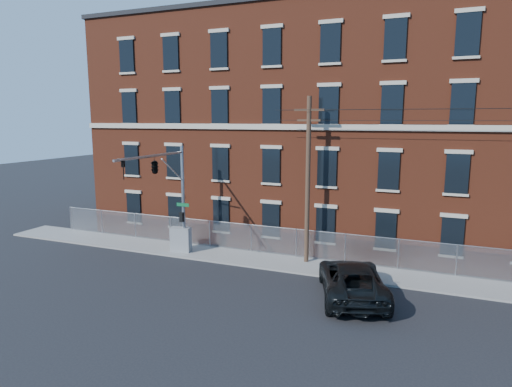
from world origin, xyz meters
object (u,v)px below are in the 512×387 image
object	(u,v)px
utility_pole_near	(308,178)
utility_cabinet	(181,239)
traffic_signal_mast	(162,177)
pickup_truck	(352,280)

from	to	relation	value
utility_pole_near	utility_cabinet	bearing A→B (deg)	-172.46
traffic_signal_mast	pickup_truck	size ratio (longest dim) A/B	1.09
traffic_signal_mast	utility_pole_near	size ratio (longest dim) A/B	0.70
traffic_signal_mast	utility_cabinet	distance (m)	5.03
pickup_truck	utility_cabinet	size ratio (longest dim) A/B	3.97
pickup_truck	utility_cabinet	world-z (taller)	pickup_truck
traffic_signal_mast	utility_pole_near	bearing A→B (deg)	23.14
pickup_truck	traffic_signal_mast	bearing A→B (deg)	-21.46
pickup_truck	utility_cabinet	distance (m)	12.20
utility_pole_near	pickup_truck	size ratio (longest dim) A/B	1.55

